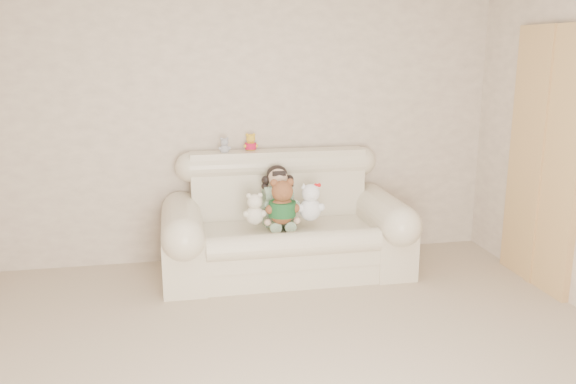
{
  "coord_description": "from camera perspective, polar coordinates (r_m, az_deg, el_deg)",
  "views": [
    {
      "loc": [
        -0.71,
        -2.88,
        1.92
      ],
      "look_at": [
        0.22,
        1.9,
        0.75
      ],
      "focal_mm": 37.51,
      "sensor_mm": 36.0,
      "label": 1
    }
  ],
  "objects": [
    {
      "name": "wall_back",
      "position": [
        5.46,
        -3.55,
        6.98
      ],
      "size": [
        4.5,
        0.0,
        4.5
      ],
      "primitive_type": "plane",
      "rotation": [
        1.57,
        0.0,
        0.0
      ],
      "color": "beige",
      "rests_on": "ground"
    },
    {
      "name": "white_cat",
      "position": [
        5.04,
        2.13,
        -0.59
      ],
      "size": [
        0.28,
        0.24,
        0.38
      ],
      "primitive_type": null,
      "rotation": [
        0.0,
        0.0,
        0.22
      ],
      "color": "white",
      "rests_on": "sofa"
    },
    {
      "name": "cream_teddy",
      "position": [
        4.94,
        -3.19,
        -1.32
      ],
      "size": [
        0.2,
        0.16,
        0.31
      ],
      "primitive_type": null,
      "rotation": [
        0.0,
        0.0,
        0.02
      ],
      "color": "white",
      "rests_on": "sofa"
    },
    {
      "name": "door_panel",
      "position": [
        5.26,
        23.05,
        2.91
      ],
      "size": [
        0.06,
        0.9,
        2.1
      ],
      "primitive_type": "cube",
      "color": "#A87448",
      "rests_on": "floor"
    },
    {
      "name": "seated_child",
      "position": [
        5.18,
        -0.97,
        -0.28
      ],
      "size": [
        0.36,
        0.43,
        0.53
      ],
      "primitive_type": null,
      "rotation": [
        0.0,
        0.0,
        0.13
      ],
      "color": "#317135",
      "rests_on": "sofa"
    },
    {
      "name": "yellow_mini_bear",
      "position": [
        5.37,
        -3.57,
        4.84
      ],
      "size": [
        0.14,
        0.12,
        0.2
      ],
      "primitive_type": null,
      "rotation": [
        0.0,
        0.0,
        -0.14
      ],
      "color": "yellow",
      "rests_on": "sofa"
    },
    {
      "name": "sofa",
      "position": [
        5.16,
        -0.21,
        -2.28
      ],
      "size": [
        2.1,
        0.95,
        1.03
      ],
      "primitive_type": null,
      "color": "beige",
      "rests_on": "floor"
    },
    {
      "name": "grey_mini_plush",
      "position": [
        5.31,
        -6.04,
        4.53
      ],
      "size": [
        0.13,
        0.11,
        0.17
      ],
      "primitive_type": null,
      "rotation": [
        0.0,
        0.0,
        0.28
      ],
      "color": "#A9AAB0",
      "rests_on": "sofa"
    },
    {
      "name": "brown_teddy",
      "position": [
        4.93,
        -0.56,
        -0.51
      ],
      "size": [
        0.35,
        0.31,
        0.45
      ],
      "primitive_type": null,
      "rotation": [
        0.0,
        0.0,
        0.39
      ],
      "color": "brown",
      "rests_on": "sofa"
    }
  ]
}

